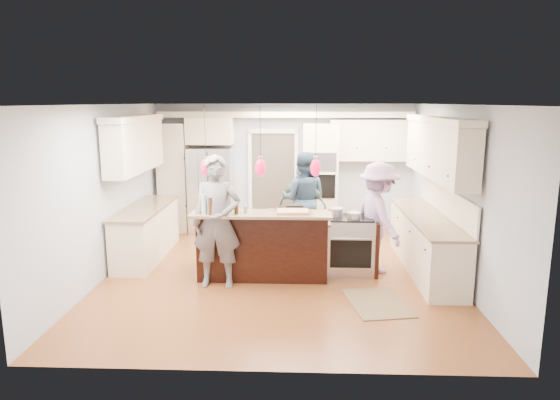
# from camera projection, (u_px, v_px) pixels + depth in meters

# --- Properties ---
(ground_plane) EXTENTS (6.00, 6.00, 0.00)m
(ground_plane) POSITION_uv_depth(u_px,v_px,m) (279.00, 274.00, 8.10)
(ground_plane) COLOR #99582A
(ground_plane) RESTS_ON ground
(room_shell) EXTENTS (5.54, 6.04, 2.72)m
(room_shell) POSITION_uv_depth(u_px,v_px,m) (279.00, 162.00, 7.74)
(room_shell) COLOR #B2BCC6
(room_shell) RESTS_ON ground
(refrigerator) EXTENTS (0.90, 0.70, 1.80)m
(refrigerator) POSITION_uv_depth(u_px,v_px,m) (211.00, 190.00, 10.57)
(refrigerator) COLOR #B7B7BC
(refrigerator) RESTS_ON ground
(oven_column) EXTENTS (0.72, 0.69, 2.30)m
(oven_column) POSITION_uv_depth(u_px,v_px,m) (320.00, 179.00, 10.46)
(oven_column) COLOR beige
(oven_column) RESTS_ON ground
(back_upper_cabinets) EXTENTS (5.30, 0.61, 2.54)m
(back_upper_cabinets) POSITION_uv_depth(u_px,v_px,m) (249.00, 153.00, 10.51)
(back_upper_cabinets) COLOR beige
(back_upper_cabinets) RESTS_ON ground
(right_counter_run) EXTENTS (0.64, 3.10, 2.51)m
(right_counter_run) POSITION_uv_depth(u_px,v_px,m) (430.00, 207.00, 8.09)
(right_counter_run) COLOR beige
(right_counter_run) RESTS_ON ground
(left_cabinets) EXTENTS (0.64, 2.30, 2.51)m
(left_cabinets) POSITION_uv_depth(u_px,v_px,m) (142.00, 199.00, 8.77)
(left_cabinets) COLOR beige
(left_cabinets) RESTS_ON ground
(kitchen_island) EXTENTS (2.10, 1.46, 1.12)m
(kitchen_island) POSITION_uv_depth(u_px,v_px,m) (264.00, 243.00, 8.08)
(kitchen_island) COLOR black
(kitchen_island) RESTS_ON ground
(island_range) EXTENTS (0.82, 0.71, 0.92)m
(island_range) POSITION_uv_depth(u_px,v_px,m) (351.00, 245.00, 8.11)
(island_range) COLOR #B7B7BC
(island_range) RESTS_ON ground
(pendant_lights) EXTENTS (1.75, 0.15, 1.03)m
(pendant_lights) POSITION_uv_depth(u_px,v_px,m) (261.00, 167.00, 7.26)
(pendant_lights) COLOR black
(pendant_lights) RESTS_ON ground
(person_bar_end) EXTENTS (0.73, 0.49, 1.99)m
(person_bar_end) POSITION_uv_depth(u_px,v_px,m) (217.00, 222.00, 7.39)
(person_bar_end) COLOR slate
(person_bar_end) RESTS_ON ground
(person_far_left) EXTENTS (0.99, 0.83, 1.82)m
(person_far_left) POSITION_uv_depth(u_px,v_px,m) (304.00, 200.00, 9.47)
(person_far_left) COLOR #293D50
(person_far_left) RESTS_ON ground
(person_far_right) EXTENTS (1.01, 0.66, 1.60)m
(person_far_right) POSITION_uv_depth(u_px,v_px,m) (303.00, 206.00, 9.50)
(person_far_right) COLOR slate
(person_far_right) RESTS_ON ground
(person_range_side) EXTENTS (1.02, 1.32, 1.80)m
(person_range_side) POSITION_uv_depth(u_px,v_px,m) (378.00, 218.00, 8.06)
(person_range_side) COLOR #B18DBE
(person_range_side) RESTS_ON ground
(floor_rug) EXTENTS (0.92, 1.19, 0.01)m
(floor_rug) POSITION_uv_depth(u_px,v_px,m) (377.00, 303.00, 6.90)
(floor_rug) COLOR olive
(floor_rug) RESTS_ON ground
(water_bottle) EXTENTS (0.07, 0.07, 0.29)m
(water_bottle) POSITION_uv_depth(u_px,v_px,m) (204.00, 204.00, 7.29)
(water_bottle) COLOR silver
(water_bottle) RESTS_ON kitchen_island
(beer_bottle_a) EXTENTS (0.06, 0.06, 0.21)m
(beer_bottle_a) POSITION_uv_depth(u_px,v_px,m) (218.00, 206.00, 7.35)
(beer_bottle_a) COLOR #41220B
(beer_bottle_a) RESTS_ON kitchen_island
(beer_bottle_b) EXTENTS (0.08, 0.08, 0.26)m
(beer_bottle_b) POSITION_uv_depth(u_px,v_px,m) (211.00, 206.00, 7.26)
(beer_bottle_b) COLOR #41220B
(beer_bottle_b) RESTS_ON kitchen_island
(beer_bottle_c) EXTENTS (0.07, 0.07, 0.25)m
(beer_bottle_c) POSITION_uv_depth(u_px,v_px,m) (236.00, 206.00, 7.33)
(beer_bottle_c) COLOR #41220B
(beer_bottle_c) RESTS_ON kitchen_island
(drink_can) EXTENTS (0.08, 0.08, 0.11)m
(drink_can) POSITION_uv_depth(u_px,v_px,m) (246.00, 210.00, 7.38)
(drink_can) COLOR #B7B7BC
(drink_can) RESTS_ON kitchen_island
(cutting_board) EXTENTS (0.48, 0.35, 0.04)m
(cutting_board) POSITION_uv_depth(u_px,v_px,m) (293.00, 212.00, 7.41)
(cutting_board) COLOR tan
(cutting_board) RESTS_ON kitchen_island
(pot_large) EXTENTS (0.24, 0.24, 0.14)m
(pot_large) POSITION_uv_depth(u_px,v_px,m) (336.00, 212.00, 8.05)
(pot_large) COLOR #B7B7BC
(pot_large) RESTS_ON island_range
(pot_small) EXTENTS (0.21, 0.21, 0.10)m
(pot_small) POSITION_uv_depth(u_px,v_px,m) (354.00, 215.00, 7.89)
(pot_small) COLOR #B7B7BC
(pot_small) RESTS_ON island_range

